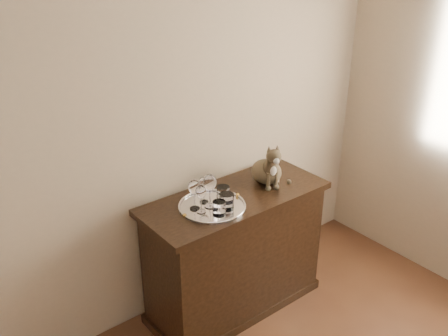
{
  "coord_description": "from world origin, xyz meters",
  "views": [
    {
      "loc": [
        -1.12,
        -0.13,
        2.32
      ],
      "look_at": [
        0.52,
        1.95,
        1.06
      ],
      "focal_mm": 40.0,
      "sensor_mm": 36.0,
      "label": 1
    }
  ],
  "objects_px": {
    "tray": "(212,207)",
    "wine_glass_b": "(204,190)",
    "wine_glass_c": "(201,199)",
    "tumbler_c": "(223,193)",
    "cat": "(267,161)",
    "tumbler_a": "(227,201)",
    "tumbler_b": "(219,208)",
    "wine_glass_a": "(194,195)",
    "wine_glass_d": "(210,191)",
    "sideboard": "(235,253)"
  },
  "relations": [
    {
      "from": "wine_glass_b",
      "to": "tumbler_a",
      "type": "bearing_deg",
      "value": -68.23
    },
    {
      "from": "tumbler_b",
      "to": "sideboard",
      "type": "bearing_deg",
      "value": 30.12
    },
    {
      "from": "wine_glass_b",
      "to": "tumbler_b",
      "type": "distance_m",
      "value": 0.18
    },
    {
      "from": "tray",
      "to": "wine_glass_c",
      "type": "xyz_separation_m",
      "value": [
        -0.09,
        -0.01,
        0.09
      ]
    },
    {
      "from": "tumbler_b",
      "to": "wine_glass_c",
      "type": "bearing_deg",
      "value": 124.16
    },
    {
      "from": "wine_glass_a",
      "to": "tray",
      "type": "bearing_deg",
      "value": -22.06
    },
    {
      "from": "sideboard",
      "to": "wine_glass_c",
      "type": "xyz_separation_m",
      "value": [
        -0.29,
        -0.04,
        0.52
      ]
    },
    {
      "from": "tray",
      "to": "wine_glass_b",
      "type": "distance_m",
      "value": 0.11
    },
    {
      "from": "sideboard",
      "to": "cat",
      "type": "relative_size",
      "value": 4.09
    },
    {
      "from": "tumbler_c",
      "to": "tumbler_a",
      "type": "bearing_deg",
      "value": -117.62
    },
    {
      "from": "tray",
      "to": "tumbler_a",
      "type": "height_order",
      "value": "tumbler_a"
    },
    {
      "from": "wine_glass_c",
      "to": "wine_glass_d",
      "type": "distance_m",
      "value": 0.08
    },
    {
      "from": "tray",
      "to": "sideboard",
      "type": "bearing_deg",
      "value": 8.54
    },
    {
      "from": "cat",
      "to": "wine_glass_d",
      "type": "bearing_deg",
      "value": -152.93
    },
    {
      "from": "wine_glass_c",
      "to": "tumbler_b",
      "type": "height_order",
      "value": "wine_glass_c"
    },
    {
      "from": "tray",
      "to": "tumbler_a",
      "type": "distance_m",
      "value": 0.1
    },
    {
      "from": "tumbler_b",
      "to": "cat",
      "type": "height_order",
      "value": "cat"
    },
    {
      "from": "wine_glass_c",
      "to": "tumbler_b",
      "type": "distance_m",
      "value": 0.12
    },
    {
      "from": "wine_glass_d",
      "to": "tumbler_c",
      "type": "relative_size",
      "value": 2.38
    },
    {
      "from": "tumbler_c",
      "to": "cat",
      "type": "bearing_deg",
      "value": 4.15
    },
    {
      "from": "tumbler_b",
      "to": "wine_glass_a",
      "type": "bearing_deg",
      "value": 116.3
    },
    {
      "from": "tray",
      "to": "tumbler_b",
      "type": "xyz_separation_m",
      "value": [
        -0.03,
        -0.1,
        0.05
      ]
    },
    {
      "from": "cat",
      "to": "tumbler_b",
      "type": "bearing_deg",
      "value": -141.22
    },
    {
      "from": "cat",
      "to": "tumbler_a",
      "type": "bearing_deg",
      "value": -141.81
    },
    {
      "from": "wine_glass_d",
      "to": "cat",
      "type": "distance_m",
      "value": 0.49
    },
    {
      "from": "wine_glass_c",
      "to": "wine_glass_a",
      "type": "bearing_deg",
      "value": 99.65
    },
    {
      "from": "cat",
      "to": "tumbler_c",
      "type": "bearing_deg",
      "value": -153.83
    },
    {
      "from": "wine_glass_a",
      "to": "tumbler_b",
      "type": "height_order",
      "value": "wine_glass_a"
    },
    {
      "from": "tray",
      "to": "tumbler_b",
      "type": "relative_size",
      "value": 4.68
    },
    {
      "from": "wine_glass_a",
      "to": "tumbler_a",
      "type": "height_order",
      "value": "wine_glass_a"
    },
    {
      "from": "sideboard",
      "to": "wine_glass_c",
      "type": "distance_m",
      "value": 0.59
    },
    {
      "from": "tumbler_b",
      "to": "cat",
      "type": "bearing_deg",
      "value": 16.75
    },
    {
      "from": "wine_glass_d",
      "to": "tray",
      "type": "bearing_deg",
      "value": -32.74
    },
    {
      "from": "wine_glass_b",
      "to": "tumbler_c",
      "type": "distance_m",
      "value": 0.12
    },
    {
      "from": "tumbler_b",
      "to": "tumbler_c",
      "type": "height_order",
      "value": "tumbler_c"
    },
    {
      "from": "wine_glass_b",
      "to": "wine_glass_a",
      "type": "bearing_deg",
      "value": -161.56
    },
    {
      "from": "sideboard",
      "to": "cat",
      "type": "bearing_deg",
      "value": 4.01
    },
    {
      "from": "sideboard",
      "to": "wine_glass_b",
      "type": "xyz_separation_m",
      "value": [
        -0.21,
        0.04,
        0.52
      ]
    },
    {
      "from": "sideboard",
      "to": "wine_glass_b",
      "type": "relative_size",
      "value": 7.09
    },
    {
      "from": "tray",
      "to": "cat",
      "type": "distance_m",
      "value": 0.5
    },
    {
      "from": "tumbler_c",
      "to": "tray",
      "type": "bearing_deg",
      "value": -167.45
    },
    {
      "from": "tumbler_a",
      "to": "cat",
      "type": "distance_m",
      "value": 0.45
    },
    {
      "from": "wine_glass_d",
      "to": "tumbler_c",
      "type": "bearing_deg",
      "value": 8.1
    },
    {
      "from": "wine_glass_a",
      "to": "wine_glass_d",
      "type": "relative_size",
      "value": 0.9
    },
    {
      "from": "wine_glass_b",
      "to": "tumbler_b",
      "type": "bearing_deg",
      "value": -96.22
    },
    {
      "from": "sideboard",
      "to": "tumbler_c",
      "type": "relative_size",
      "value": 13.59
    },
    {
      "from": "sideboard",
      "to": "tumbler_b",
      "type": "distance_m",
      "value": 0.54
    },
    {
      "from": "wine_glass_d",
      "to": "sideboard",
      "type": "bearing_deg",
      "value": 6.39
    },
    {
      "from": "tray",
      "to": "wine_glass_b",
      "type": "bearing_deg",
      "value": 97.15
    },
    {
      "from": "wine_glass_b",
      "to": "tray",
      "type": "bearing_deg",
      "value": -82.85
    }
  ]
}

